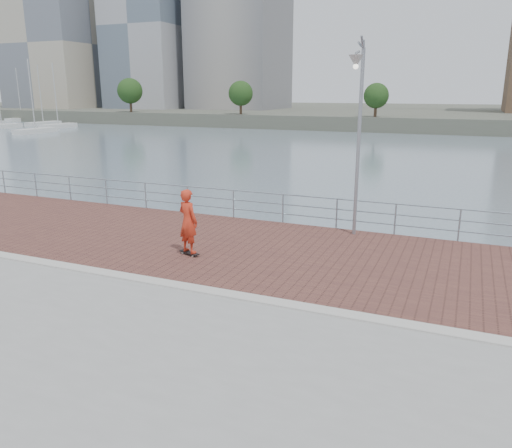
% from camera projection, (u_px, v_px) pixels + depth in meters
% --- Properties ---
extents(water, '(400.00, 400.00, 0.00)m').
position_uv_depth(water, '(225.00, 367.00, 12.73)').
color(water, slate).
rests_on(water, ground).
extents(brick_lane, '(40.00, 6.80, 0.02)m').
position_uv_depth(brick_lane, '(276.00, 252.00, 15.41)').
color(brick_lane, brown).
rests_on(brick_lane, seawall).
extents(curb, '(40.00, 0.40, 0.06)m').
position_uv_depth(curb, '(224.00, 293.00, 12.21)').
color(curb, '#B7B5AD').
rests_on(curb, seawall).
extents(far_shore, '(320.00, 95.00, 2.50)m').
position_uv_depth(far_shore, '(450.00, 114.00, 121.29)').
color(far_shore, '#4C5142').
rests_on(far_shore, ground).
extents(guardrail, '(39.06, 0.06, 1.13)m').
position_uv_depth(guardrail, '(309.00, 207.00, 18.26)').
color(guardrail, '#8C9EA8').
rests_on(guardrail, brick_lane).
extents(street_lamp, '(0.45, 1.31, 6.19)m').
position_uv_depth(street_lamp, '(358.00, 105.00, 15.78)').
color(street_lamp, gray).
rests_on(street_lamp, brick_lane).
extents(skateboard, '(0.75, 0.41, 0.08)m').
position_uv_depth(skateboard, '(189.00, 253.00, 15.10)').
color(skateboard, black).
rests_on(skateboard, brick_lane).
extents(skateboarder, '(0.82, 0.66, 1.94)m').
position_uv_depth(skateboarder, '(188.00, 221.00, 14.84)').
color(skateboarder, red).
rests_on(skateboarder, skateboard).
extents(shoreline_trees, '(144.84, 5.10, 6.80)m').
position_uv_depth(shoreline_trees, '(468.00, 93.00, 77.93)').
color(shoreline_trees, '#473323').
rests_on(shoreline_trees, far_shore).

